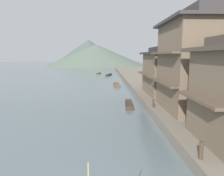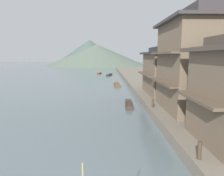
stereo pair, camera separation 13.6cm
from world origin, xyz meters
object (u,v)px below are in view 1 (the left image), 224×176
object	(u,v)px
boat_moored_nearest	(117,85)
boat_moored_far	(98,73)
boat_moored_third	(109,75)
mooring_post_dock_mid	(153,103)
house_waterfront_tall	(164,71)
boat_moored_second	(129,105)
house_waterfront_second	(191,63)
mooring_post_dock_near	(201,150)

from	to	relation	value
boat_moored_nearest	boat_moored_far	distance (m)	27.02
boat_moored_third	mooring_post_dock_mid	xyz separation A→B (m)	(3.74, -40.31, 1.03)
boat_moored_nearest	boat_moored_far	xyz separation A→B (m)	(-4.49, 26.65, 0.08)
house_waterfront_tall	boat_moored_second	bearing A→B (deg)	-143.05
house_waterfront_second	mooring_post_dock_near	distance (m)	10.30
boat_moored_third	boat_moored_far	distance (m)	6.58
house_waterfront_second	mooring_post_dock_near	world-z (taller)	house_waterfront_second
house_waterfront_second	mooring_post_dock_near	bearing A→B (deg)	-108.85
boat_moored_second	boat_moored_far	bearing A→B (deg)	96.74
boat_moored_third	mooring_post_dock_near	xyz separation A→B (m)	(3.74, -50.17, 1.06)
boat_moored_nearest	mooring_post_dock_near	world-z (taller)	mooring_post_dock_near
boat_moored_far	house_waterfront_tall	bearing A→B (deg)	-75.44
boat_moored_nearest	house_waterfront_second	distance (m)	21.53
boat_moored_nearest	mooring_post_dock_mid	size ratio (longest dim) A/B	6.01
mooring_post_dock_near	mooring_post_dock_mid	xyz separation A→B (m)	(0.00, 9.86, -0.03)
house_waterfront_tall	boat_moored_third	bearing A→B (deg)	101.67
boat_moored_third	house_waterfront_tall	world-z (taller)	house_waterfront_tall
boat_moored_third	boat_moored_far	bearing A→B (deg)	119.57
boat_moored_far	house_waterfront_tall	distance (m)	40.27
boat_moored_second	boat_moored_far	world-z (taller)	boat_moored_far
boat_moored_nearest	boat_moored_far	size ratio (longest dim) A/B	1.39
boat_moored_far	house_waterfront_second	world-z (taller)	house_waterfront_second
boat_moored_second	boat_moored_nearest	bearing A→B (deg)	91.95
boat_moored_third	house_waterfront_second	bearing A→B (deg)	-80.58
boat_moored_third	house_waterfront_second	distance (m)	41.98
boat_moored_nearest	boat_moored_far	bearing A→B (deg)	99.57
house_waterfront_second	house_waterfront_tall	bearing A→B (deg)	89.92
house_waterfront_second	boat_moored_far	bearing A→B (deg)	102.14
boat_moored_nearest	house_waterfront_tall	size ratio (longest dim) A/B	0.61
boat_moored_far	mooring_post_dock_near	xyz separation A→B (m)	(6.99, -55.90, 0.96)
boat_moored_nearest	boat_moored_third	size ratio (longest dim) A/B	1.08
boat_moored_nearest	mooring_post_dock_mid	xyz separation A→B (m)	(2.50, -19.39, 1.01)
boat_moored_second	mooring_post_dock_mid	distance (m)	4.06
boat_moored_far	mooring_post_dock_mid	world-z (taller)	mooring_post_dock_mid
house_waterfront_tall	mooring_post_dock_mid	xyz separation A→B (m)	(-3.10, -7.21, -2.58)
boat_moored_nearest	boat_moored_second	size ratio (longest dim) A/B	1.27
boat_moored_far	house_waterfront_tall	xyz separation A→B (m)	(10.09, -38.83, 3.51)
boat_moored_third	boat_moored_second	bearing A→B (deg)	-87.23
boat_moored_third	mooring_post_dock_mid	bearing A→B (deg)	-84.70
boat_moored_far	mooring_post_dock_near	distance (m)	56.34
boat_moored_far	boat_moored_nearest	bearing A→B (deg)	-80.43
boat_moored_second	mooring_post_dock_near	bearing A→B (deg)	-81.62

